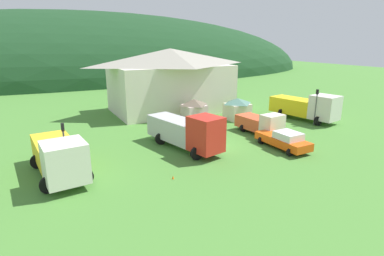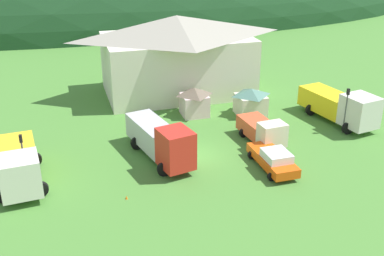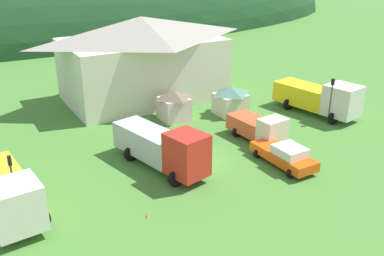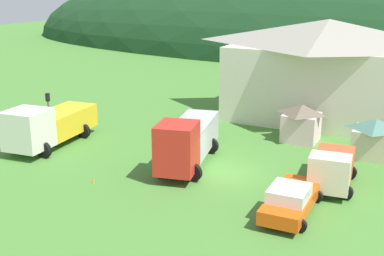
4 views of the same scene
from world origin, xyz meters
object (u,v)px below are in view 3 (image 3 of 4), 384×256
(crane_truck_red, at_px, (164,147))
(service_pickup_orange, at_px, (285,155))
(traffic_light_west, at_px, (13,180))
(heavy_rig_striped, at_px, (7,193))
(depot_building, at_px, (142,57))
(light_truck_cream, at_px, (259,127))
(traffic_light_east, at_px, (331,96))
(play_shed_cream, at_px, (231,100))
(play_shed_pink, at_px, (174,105))
(traffic_cone_near_pickup, at_px, (147,217))
(flatbed_truck_yellow, at_px, (321,97))

(crane_truck_red, bearing_deg, service_pickup_orange, 51.04)
(traffic_light_west, bearing_deg, heavy_rig_striped, 151.27)
(heavy_rig_striped, bearing_deg, traffic_light_west, 55.74)
(depot_building, relative_size, light_truck_cream, 3.08)
(depot_building, relative_size, service_pickup_orange, 3.08)
(depot_building, xyz_separation_m, traffic_light_east, (11.50, -14.69, -1.80))
(play_shed_cream, distance_m, service_pickup_orange, 11.11)
(depot_building, bearing_deg, crane_truck_red, -108.95)
(play_shed_pink, bearing_deg, traffic_light_west, -147.89)
(crane_truck_red, height_order, traffic_cone_near_pickup, crane_truck_red)
(play_shed_cream, xyz_separation_m, flatbed_truck_yellow, (7.23, -4.29, 0.34))
(heavy_rig_striped, distance_m, traffic_cone_near_pickup, 8.17)
(play_shed_pink, height_order, heavy_rig_striped, heavy_rig_striped)
(traffic_light_east, relative_size, traffic_cone_near_pickup, 8.48)
(play_shed_pink, xyz_separation_m, traffic_cone_near_pickup, (-8.77, -13.35, -1.43))
(play_shed_cream, height_order, light_truck_cream, play_shed_cream)
(play_shed_pink, bearing_deg, heavy_rig_striped, -149.22)
(depot_building, bearing_deg, light_truck_cream, -75.96)
(heavy_rig_striped, height_order, traffic_light_west, traffic_light_west)
(traffic_light_east, bearing_deg, light_truck_cream, 179.94)
(play_shed_cream, xyz_separation_m, crane_truck_red, (-10.44, -6.95, 0.36))
(play_shed_cream, relative_size, light_truck_cream, 0.54)
(depot_building, xyz_separation_m, heavy_rig_striped, (-15.80, -16.30, -2.72))
(play_shed_cream, xyz_separation_m, traffic_cone_near_pickup, (-14.06, -11.96, -1.37))
(depot_building, distance_m, traffic_light_west, 22.66)
(heavy_rig_striped, relative_size, traffic_light_east, 1.96)
(light_truck_cream, xyz_separation_m, traffic_cone_near_pickup, (-12.54, -5.63, -1.17))
(flatbed_truck_yellow, bearing_deg, traffic_light_west, -92.88)
(flatbed_truck_yellow, distance_m, traffic_light_west, 28.08)
(light_truck_cream, bearing_deg, traffic_light_west, -89.77)
(play_shed_cream, relative_size, play_shed_pink, 1.05)
(flatbed_truck_yellow, relative_size, traffic_light_east, 2.09)
(traffic_light_west, height_order, traffic_cone_near_pickup, traffic_light_west)
(play_shed_pink, bearing_deg, play_shed_cream, -14.72)
(service_pickup_orange, bearing_deg, traffic_light_east, 115.48)
(crane_truck_red, xyz_separation_m, light_truck_cream, (8.92, 0.61, -0.55))
(traffic_light_east, xyz_separation_m, traffic_cone_near_pickup, (-20.37, -5.62, -2.54))
(traffic_cone_near_pickup, bearing_deg, depot_building, 66.41)
(play_shed_cream, distance_m, crane_truck_red, 12.55)
(light_truck_cream, xyz_separation_m, flatbed_truck_yellow, (8.76, 2.04, 0.53))
(play_shed_pink, bearing_deg, crane_truck_red, -121.69)
(heavy_rig_striped, height_order, crane_truck_red, crane_truck_red)
(depot_building, xyz_separation_m, light_truck_cream, (3.67, -14.68, -3.17))
(depot_building, height_order, play_shed_pink, depot_building)
(flatbed_truck_yellow, relative_size, service_pickup_orange, 1.61)
(heavy_rig_striped, bearing_deg, traffic_cone_near_pickup, 54.49)
(play_shed_cream, height_order, traffic_cone_near_pickup, play_shed_cream)
(flatbed_truck_yellow, height_order, traffic_light_east, traffic_light_east)
(service_pickup_orange, bearing_deg, traffic_light_west, -99.12)
(crane_truck_red, bearing_deg, play_shed_pink, 135.48)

